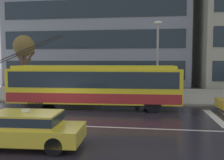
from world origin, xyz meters
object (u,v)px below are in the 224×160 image
at_px(pedestrian_approaching_curb, 136,78).
at_px(street_tree_bare, 24,48).
at_px(street_lamp, 158,53).
at_px(trolleybus, 94,85).
at_px(pedestrian_at_shelter, 52,87).
at_px(bus_shelter, 77,75).
at_px(taxi_oncoming_near, 23,128).

height_order(pedestrian_approaching_curb, street_tree_bare, street_tree_bare).
bearing_deg(pedestrian_approaching_curb, street_lamp, -29.02).
xyz_separation_m(trolleybus, pedestrian_at_shelter, (-3.86, 2.42, -0.43)).
bearing_deg(bus_shelter, street_lamp, -4.62).
bearing_deg(street_lamp, street_tree_bare, 169.46).
bearing_deg(pedestrian_approaching_curb, trolleybus, -125.49).
relative_size(trolleybus, pedestrian_approaching_curb, 6.38).
height_order(pedestrian_approaching_curb, street_lamp, street_lamp).
relative_size(pedestrian_approaching_curb, street_tree_bare, 0.38).
xyz_separation_m(pedestrian_at_shelter, pedestrian_approaching_curb, (6.45, 1.21, 0.65)).
xyz_separation_m(pedestrian_at_shelter, street_lamp, (8.04, 0.32, 2.55)).
distance_m(pedestrian_at_shelter, pedestrian_approaching_curb, 6.59).
distance_m(trolleybus, bus_shelter, 3.89).
height_order(trolleybus, pedestrian_approaching_curb, trolleybus).
xyz_separation_m(taxi_oncoming_near, pedestrian_at_shelter, (-2.89, 10.30, 0.42)).
relative_size(pedestrian_at_shelter, street_lamp, 0.28).
height_order(pedestrian_at_shelter, street_tree_bare, street_tree_bare).
bearing_deg(bus_shelter, taxi_oncoming_near, -84.24).
relative_size(pedestrian_at_shelter, pedestrian_approaching_curb, 0.83).
xyz_separation_m(bus_shelter, pedestrian_approaching_curb, (4.68, 0.38, -0.20)).
distance_m(taxi_oncoming_near, street_tree_bare, 14.70).
height_order(taxi_oncoming_near, bus_shelter, bus_shelter).
height_order(trolleybus, bus_shelter, trolleybus).
relative_size(taxi_oncoming_near, pedestrian_approaching_curb, 2.27).
height_order(pedestrian_at_shelter, street_lamp, street_lamp).
height_order(bus_shelter, street_tree_bare, street_tree_bare).
xyz_separation_m(pedestrian_approaching_curb, street_tree_bare, (-9.93, 1.26, 2.48)).
height_order(bus_shelter, pedestrian_approaching_curb, bus_shelter).
distance_m(trolleybus, taxi_oncoming_near, 7.98).
distance_m(pedestrian_approaching_curb, street_lamp, 2.63).
height_order(taxi_oncoming_near, pedestrian_approaching_curb, pedestrian_approaching_curb).
relative_size(bus_shelter, pedestrian_at_shelter, 2.47).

